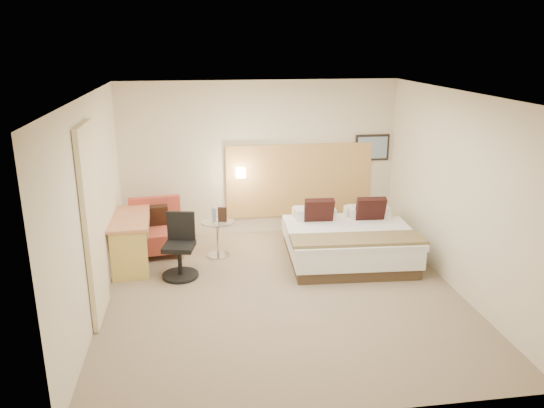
{
  "coord_description": "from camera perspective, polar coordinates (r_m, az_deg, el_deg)",
  "views": [
    {
      "loc": [
        -1.1,
        -6.49,
        3.33
      ],
      "look_at": [
        -0.07,
        0.57,
        1.12
      ],
      "focal_mm": 35.0,
      "sensor_mm": 36.0,
      "label": 1
    }
  ],
  "objects": [
    {
      "name": "wall_left",
      "position": [
        6.91,
        -18.88,
        -0.41
      ],
      "size": [
        0.02,
        5.0,
        2.7
      ],
      "primitive_type": "cube",
      "color": "beige",
      "rests_on": "floor"
    },
    {
      "name": "wall_back",
      "position": [
        9.28,
        -1.33,
        4.87
      ],
      "size": [
        4.8,
        0.02,
        2.7
      ],
      "primitive_type": "cube",
      "color": "beige",
      "rests_on": "floor"
    },
    {
      "name": "ceiling",
      "position": [
        6.61,
        1.32,
        11.81
      ],
      "size": [
        4.8,
        5.0,
        0.02
      ],
      "primitive_type": "cube",
      "color": "white",
      "rests_on": "floor"
    },
    {
      "name": "desk_chair",
      "position": [
        7.87,
        -9.86,
        -5.03
      ],
      "size": [
        0.62,
        0.62,
        0.94
      ],
      "color": "black",
      "rests_on": "floor"
    },
    {
      "name": "menu_folder",
      "position": [
        8.38,
        -5.37,
        -1.12
      ],
      "size": [
        0.14,
        0.07,
        0.23
      ],
      "primitive_type": "cube",
      "rotation": [
        0.0,
        0.0,
        -0.13
      ],
      "color": "black",
      "rests_on": "side_table"
    },
    {
      "name": "side_table",
      "position": [
        8.52,
        -5.83,
        -3.52
      ],
      "size": [
        0.59,
        0.59,
        0.59
      ],
      "color": "silver",
      "rests_on": "floor"
    },
    {
      "name": "lamp_shade",
      "position": [
        9.15,
        -3.38,
        3.38
      ],
      "size": [
        0.15,
        0.15,
        0.15
      ],
      "primitive_type": "cube",
      "color": "#F6E4BF",
      "rests_on": "wall_back"
    },
    {
      "name": "headboard_panel",
      "position": [
        9.44,
        2.94,
        2.58
      ],
      "size": [
        2.6,
        0.04,
        1.3
      ],
      "primitive_type": "cube",
      "color": "tan",
      "rests_on": "wall_back"
    },
    {
      "name": "wall_front",
      "position": [
        4.58,
        6.49,
        -8.54
      ],
      "size": [
        4.8,
        0.02,
        2.7
      ],
      "primitive_type": "cube",
      "color": "beige",
      "rests_on": "floor"
    },
    {
      "name": "lamp_arm",
      "position": [
        9.2,
        -3.42,
        3.46
      ],
      "size": [
        0.02,
        0.12,
        0.02
      ],
      "primitive_type": "cylinder",
      "rotation": [
        1.57,
        0.0,
        0.0
      ],
      "color": "silver",
      "rests_on": "wall_back"
    },
    {
      "name": "bottle_a",
      "position": [
        8.44,
        -6.27,
        -1.1
      ],
      "size": [
        0.07,
        0.07,
        0.21
      ],
      "primitive_type": "cylinder",
      "rotation": [
        0.0,
        0.0,
        -0.13
      ],
      "color": "#92B3E2",
      "rests_on": "side_table"
    },
    {
      "name": "curtain",
      "position": [
        6.71,
        -18.71,
        -2.09
      ],
      "size": [
        0.06,
        0.9,
        2.42
      ],
      "primitive_type": "cube",
      "color": "beige",
      "rests_on": "wall_left"
    },
    {
      "name": "desk",
      "position": [
        8.33,
        -14.85,
        -2.43
      ],
      "size": [
        0.64,
        1.28,
        0.78
      ],
      "color": "#C5784D",
      "rests_on": "floor"
    },
    {
      "name": "bed",
      "position": [
        8.48,
        8.1,
        -3.87
      ],
      "size": [
        2.01,
        1.97,
        0.94
      ],
      "color": "#3F2E1F",
      "rests_on": "floor"
    },
    {
      "name": "art_frame",
      "position": [
        9.67,
        10.72,
        5.99
      ],
      "size": [
        0.62,
        0.03,
        0.47
      ],
      "primitive_type": "cube",
      "color": "black",
      "rests_on": "wall_back"
    },
    {
      "name": "lounge_chair",
      "position": [
        8.83,
        -12.27,
        -2.95
      ],
      "size": [
        0.92,
        0.83,
        0.88
      ],
      "color": "tan",
      "rests_on": "floor"
    },
    {
      "name": "floor",
      "position": [
        7.38,
        1.17,
        -9.71
      ],
      "size": [
        4.8,
        5.0,
        0.02
      ],
      "primitive_type": "cube",
      "color": "#826F57",
      "rests_on": "ground"
    },
    {
      "name": "wall_right",
      "position": [
        7.64,
        19.37,
        1.18
      ],
      "size": [
        0.02,
        5.0,
        2.7
      ],
      "primitive_type": "cube",
      "color": "beige",
      "rests_on": "floor"
    },
    {
      "name": "art_canvas",
      "position": [
        9.65,
        10.76,
        5.97
      ],
      "size": [
        0.54,
        0.01,
        0.39
      ],
      "primitive_type": "cube",
      "color": "gray",
      "rests_on": "wall_back"
    }
  ]
}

